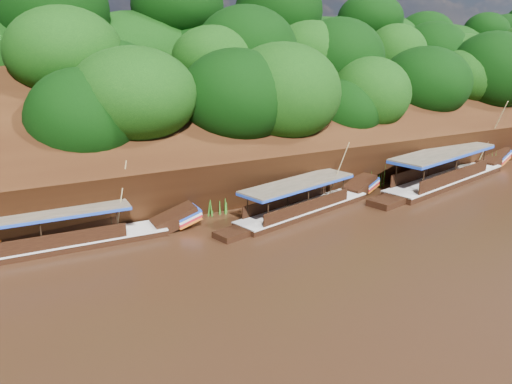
% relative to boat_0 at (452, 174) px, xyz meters
% --- Properties ---
extents(ground, '(160.00, 160.00, 0.00)m').
position_rel_boat_0_xyz_m(ground, '(-14.72, -7.62, -0.62)').
color(ground, black).
rests_on(ground, ground).
extents(riverbank, '(120.00, 30.06, 19.40)m').
position_rel_boat_0_xyz_m(riverbank, '(-14.74, 15.11, 1.27)').
color(riverbank, black).
rests_on(riverbank, ground).
extents(boat_0, '(16.87, 5.87, 6.71)m').
position_rel_boat_0_xyz_m(boat_0, '(0.00, 0.00, 0.00)').
color(boat_0, black).
rests_on(boat_0, ground).
extents(boat_1, '(12.93, 4.85, 4.91)m').
position_rel_boat_0_xyz_m(boat_1, '(-14.05, -0.44, -0.11)').
color(boat_1, black).
rests_on(boat_1, ground).
extents(boat_2, '(14.23, 2.57, 4.92)m').
position_rel_boat_0_xyz_m(boat_2, '(-29.16, 0.94, -0.11)').
color(boat_2, black).
rests_on(boat_2, ground).
extents(reeds, '(51.07, 2.56, 1.87)m').
position_rel_boat_0_xyz_m(reeds, '(-17.93, 1.86, 0.22)').
color(reeds, '#2C6619').
rests_on(reeds, ground).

